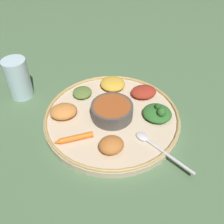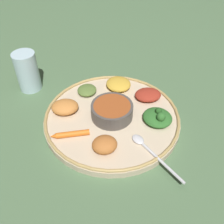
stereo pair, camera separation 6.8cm
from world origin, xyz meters
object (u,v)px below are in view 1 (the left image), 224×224
greens_pile (158,113)px  drinking_glass (19,81)px  carrot_near_spoon (74,138)px  spoon (155,145)px  center_bowl (112,110)px

greens_pile → drinking_glass: (0.29, -0.28, 0.02)m
carrot_near_spoon → spoon: bearing=146.8°
drinking_glass → greens_pile: bearing=136.0°
greens_pile → drinking_glass: bearing=-44.0°
carrot_near_spoon → center_bowl: bearing=-164.6°
center_bowl → spoon: (-0.04, 0.14, -0.02)m
spoon → carrot_near_spoon: (0.16, -0.11, 0.00)m
carrot_near_spoon → drinking_glass: bearing=-75.2°
center_bowl → carrot_near_spoon: (0.12, 0.03, -0.01)m
spoon → carrot_near_spoon: bearing=-33.2°
drinking_glass → center_bowl: bearing=129.9°
spoon → greens_pile: 0.10m
center_bowl → greens_pile: bearing=151.2°
carrot_near_spoon → greens_pile: bearing=173.8°
spoon → carrot_near_spoon: carrot_near_spoon is taller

